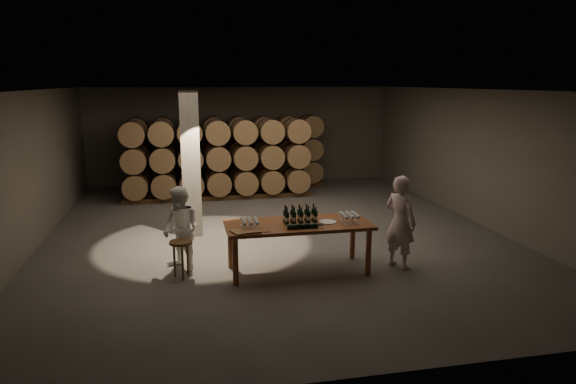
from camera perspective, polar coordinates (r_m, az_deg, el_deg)
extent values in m
plane|color=#555350|center=(11.78, -1.61, -4.47)|extent=(12.00, 12.00, 0.00)
plane|color=#605E59|center=(11.28, -1.71, 11.29)|extent=(12.00, 12.00, 0.00)
plane|color=#69655A|center=(17.31, -5.20, 6.26)|extent=(10.00, 0.00, 10.00)
plane|color=#69655A|center=(5.76, 9.05, -5.95)|extent=(10.00, 0.00, 10.00)
plane|color=#69655A|center=(11.64, -26.67, 2.11)|extent=(0.00, 12.00, 12.00)
plane|color=#69655A|center=(13.24, 20.20, 3.74)|extent=(0.00, 12.00, 12.00)
cube|color=slate|center=(11.45, -10.75, 3.05)|extent=(0.40, 0.40, 3.20)
cylinder|color=brown|center=(8.73, -5.86, -7.67)|extent=(0.10, 0.10, 0.84)
cylinder|color=brown|center=(9.26, 8.93, -6.60)|extent=(0.10, 0.10, 0.84)
cylinder|color=brown|center=(9.54, -6.41, -5.94)|extent=(0.10, 0.10, 0.84)
cylinder|color=brown|center=(10.02, 7.19, -5.07)|extent=(0.10, 0.10, 0.84)
cube|color=brown|center=(9.18, 1.15, -3.66)|extent=(2.60, 1.10, 0.06)
cube|color=brown|center=(16.41, -6.62, 0.46)|extent=(6.26, 0.10, 0.12)
cube|color=brown|center=(16.99, -6.81, 0.86)|extent=(6.26, 0.10, 0.12)
cylinder|color=olive|center=(16.62, -16.17, 1.64)|extent=(0.70, 0.95, 0.70)
cylinder|color=black|center=(16.36, -16.24, 1.48)|extent=(0.73, 0.04, 0.73)
cylinder|color=black|center=(16.87, -16.11, 1.80)|extent=(0.73, 0.04, 0.73)
cylinder|color=olive|center=(16.57, -13.48, 1.76)|extent=(0.70, 0.95, 0.70)
cylinder|color=black|center=(16.32, -13.51, 1.60)|extent=(0.73, 0.04, 0.73)
cylinder|color=black|center=(16.83, -13.46, 1.92)|extent=(0.73, 0.04, 0.73)
cylinder|color=olive|center=(16.57, -10.79, 1.88)|extent=(0.70, 0.95, 0.70)
cylinder|color=black|center=(16.31, -10.77, 1.72)|extent=(0.73, 0.04, 0.73)
cylinder|color=black|center=(16.82, -10.81, 2.03)|extent=(0.73, 0.04, 0.73)
cylinder|color=olive|center=(16.60, -8.10, 1.99)|extent=(0.70, 0.95, 0.70)
cylinder|color=black|center=(16.34, -8.03, 1.83)|extent=(0.73, 0.04, 0.73)
cylinder|color=black|center=(16.85, -8.16, 2.15)|extent=(0.73, 0.04, 0.73)
cylinder|color=olive|center=(16.66, -5.42, 2.10)|extent=(0.70, 0.95, 0.70)
cylinder|color=black|center=(16.41, -5.31, 1.95)|extent=(0.73, 0.04, 0.73)
cylinder|color=black|center=(16.92, -5.52, 2.25)|extent=(0.73, 0.04, 0.73)
cylinder|color=olive|center=(16.77, -2.77, 2.20)|extent=(0.70, 0.95, 0.70)
cylinder|color=black|center=(16.51, -2.62, 2.05)|extent=(0.73, 0.04, 0.73)
cylinder|color=black|center=(17.02, -2.91, 2.35)|extent=(0.73, 0.04, 0.73)
cylinder|color=olive|center=(16.90, -0.15, 2.30)|extent=(0.70, 0.95, 0.70)
cylinder|color=black|center=(16.65, 0.03, 2.15)|extent=(0.73, 0.04, 0.73)
cylinder|color=black|center=(17.15, -0.33, 2.45)|extent=(0.73, 0.04, 0.73)
cylinder|color=olive|center=(17.08, 2.41, 2.39)|extent=(0.70, 0.95, 0.70)
cylinder|color=black|center=(16.83, 2.63, 2.24)|extent=(0.73, 0.04, 0.73)
cylinder|color=black|center=(17.32, 2.20, 2.54)|extent=(0.73, 0.04, 0.73)
cylinder|color=olive|center=(16.50, -16.32, 4.17)|extent=(0.70, 0.95, 0.70)
cylinder|color=black|center=(16.25, -16.39, 4.04)|extent=(0.73, 0.04, 0.73)
cylinder|color=black|center=(16.76, -16.26, 4.29)|extent=(0.73, 0.04, 0.73)
cylinder|color=olive|center=(16.46, -13.61, 4.29)|extent=(0.70, 0.95, 0.70)
cylinder|color=black|center=(16.20, -13.64, 4.17)|extent=(0.73, 0.04, 0.73)
cylinder|color=black|center=(16.72, -13.59, 4.41)|extent=(0.73, 0.04, 0.73)
cylinder|color=olive|center=(16.45, -10.89, 4.41)|extent=(0.70, 0.95, 0.70)
cylinder|color=black|center=(16.19, -10.87, 4.29)|extent=(0.73, 0.04, 0.73)
cylinder|color=black|center=(16.71, -10.91, 4.53)|extent=(0.73, 0.04, 0.73)
cylinder|color=olive|center=(16.48, -8.17, 4.52)|extent=(0.70, 0.95, 0.70)
cylinder|color=black|center=(16.23, -8.11, 4.41)|extent=(0.73, 0.04, 0.73)
cylinder|color=black|center=(16.74, -8.23, 4.64)|extent=(0.73, 0.04, 0.73)
cylinder|color=olive|center=(16.55, -5.47, 4.62)|extent=(0.70, 0.95, 0.70)
cylinder|color=black|center=(16.29, -5.37, 4.51)|extent=(0.73, 0.04, 0.73)
cylinder|color=black|center=(16.81, -5.57, 4.74)|extent=(0.73, 0.04, 0.73)
cylinder|color=olive|center=(16.65, -2.79, 4.71)|extent=(0.70, 0.95, 0.70)
cylinder|color=black|center=(16.40, -2.65, 4.60)|extent=(0.73, 0.04, 0.73)
cylinder|color=black|center=(16.91, -2.93, 4.82)|extent=(0.73, 0.04, 0.73)
cylinder|color=olive|center=(16.79, -0.16, 4.79)|extent=(0.70, 0.95, 0.70)
cylinder|color=black|center=(16.54, 0.03, 4.68)|extent=(0.73, 0.04, 0.73)
cylinder|color=black|center=(17.04, -0.33, 4.90)|extent=(0.73, 0.04, 0.73)
cylinder|color=olive|center=(16.97, 2.43, 4.85)|extent=(0.70, 0.95, 0.70)
cylinder|color=black|center=(16.72, 2.65, 4.74)|extent=(0.73, 0.04, 0.73)
cylinder|color=black|center=(17.22, 2.22, 4.96)|extent=(0.73, 0.04, 0.73)
cylinder|color=olive|center=(16.42, -16.48, 6.72)|extent=(0.70, 0.95, 0.70)
cylinder|color=black|center=(16.16, -16.55, 6.64)|extent=(0.73, 0.04, 0.73)
cylinder|color=black|center=(16.68, -16.41, 6.80)|extent=(0.73, 0.04, 0.73)
cylinder|color=olive|center=(16.38, -13.74, 6.86)|extent=(0.70, 0.95, 0.70)
cylinder|color=black|center=(16.12, -13.77, 6.78)|extent=(0.73, 0.04, 0.73)
cylinder|color=black|center=(16.64, -13.72, 6.94)|extent=(0.73, 0.04, 0.73)
cylinder|color=olive|center=(16.37, -10.99, 6.98)|extent=(0.70, 0.95, 0.70)
cylinder|color=black|center=(16.11, -10.98, 6.90)|extent=(0.73, 0.04, 0.73)
cylinder|color=black|center=(16.63, -11.01, 7.06)|extent=(0.73, 0.04, 0.73)
cylinder|color=olive|center=(16.40, -8.25, 7.09)|extent=(0.70, 0.95, 0.70)
cylinder|color=black|center=(16.14, -8.19, 7.01)|extent=(0.73, 0.04, 0.73)
cylinder|color=black|center=(16.66, -8.31, 7.16)|extent=(0.73, 0.04, 0.73)
cylinder|color=olive|center=(16.47, -5.52, 7.18)|extent=(0.70, 0.95, 0.70)
cylinder|color=black|center=(16.21, -5.42, 7.10)|extent=(0.73, 0.04, 0.73)
cylinder|color=black|center=(16.73, -5.62, 7.25)|extent=(0.73, 0.04, 0.73)
cylinder|color=olive|center=(16.57, -2.82, 7.25)|extent=(0.70, 0.95, 0.70)
cylinder|color=black|center=(16.32, -2.67, 7.17)|extent=(0.73, 0.04, 0.73)
cylinder|color=black|center=(16.83, -2.96, 7.32)|extent=(0.73, 0.04, 0.73)
cylinder|color=olive|center=(16.71, -0.16, 7.31)|extent=(0.70, 0.95, 0.70)
cylinder|color=black|center=(16.46, 0.03, 7.23)|extent=(0.73, 0.04, 0.73)
cylinder|color=black|center=(16.97, -0.34, 7.38)|extent=(0.73, 0.04, 0.73)
cylinder|color=olive|center=(16.89, 2.46, 7.35)|extent=(0.70, 0.95, 0.70)
cylinder|color=black|center=(16.64, 2.68, 7.27)|extent=(0.73, 0.04, 0.73)
cylinder|color=black|center=(17.14, 2.24, 7.42)|extent=(0.73, 0.04, 0.73)
cube|color=brown|center=(15.01, -7.60, -0.67)|extent=(5.48, 0.10, 0.12)
cube|color=brown|center=(15.60, -7.77, -0.19)|extent=(5.48, 0.10, 0.12)
cylinder|color=olive|center=(15.24, -16.54, 0.70)|extent=(0.70, 0.95, 0.70)
cylinder|color=black|center=(14.99, -16.61, 0.50)|extent=(0.73, 0.04, 0.73)
cylinder|color=black|center=(15.50, -16.46, 0.88)|extent=(0.73, 0.04, 0.73)
cylinder|color=olive|center=(15.20, -13.61, 0.83)|extent=(0.70, 0.95, 0.70)
cylinder|color=black|center=(14.94, -13.63, 0.63)|extent=(0.73, 0.04, 0.73)
cylinder|color=black|center=(15.45, -13.58, 1.01)|extent=(0.73, 0.04, 0.73)
cylinder|color=olive|center=(15.19, -10.67, 0.95)|extent=(0.70, 0.95, 0.70)
cylinder|color=black|center=(14.93, -10.64, 0.76)|extent=(0.73, 0.04, 0.73)
cylinder|color=black|center=(15.45, -10.69, 1.14)|extent=(0.73, 0.04, 0.73)
cylinder|color=olive|center=(15.22, -7.73, 1.08)|extent=(0.70, 0.95, 0.70)
cylinder|color=black|center=(14.97, -7.66, 0.89)|extent=(0.73, 0.04, 0.73)
cylinder|color=black|center=(15.48, -7.81, 1.26)|extent=(0.73, 0.04, 0.73)
cylinder|color=olive|center=(15.30, -4.82, 1.20)|extent=(0.70, 0.95, 0.70)
cylinder|color=black|center=(15.04, -4.70, 1.02)|extent=(0.73, 0.04, 0.73)
cylinder|color=black|center=(15.55, -4.94, 1.38)|extent=(0.73, 0.04, 0.73)
cylinder|color=olive|center=(15.41, -1.94, 1.32)|extent=(0.70, 0.95, 0.70)
cylinder|color=black|center=(15.16, -1.77, 1.14)|extent=(0.73, 0.04, 0.73)
cylinder|color=black|center=(15.66, -2.10, 1.50)|extent=(0.73, 0.04, 0.73)
cylinder|color=olive|center=(15.56, 0.89, 1.43)|extent=(0.70, 0.95, 0.70)
cylinder|color=black|center=(15.31, 1.11, 1.25)|extent=(0.73, 0.04, 0.73)
cylinder|color=black|center=(15.81, 0.68, 1.60)|extent=(0.73, 0.04, 0.73)
cylinder|color=olive|center=(15.12, -16.71, 3.44)|extent=(0.70, 0.95, 0.70)
cylinder|color=black|center=(14.86, -16.79, 3.30)|extent=(0.73, 0.04, 0.73)
cylinder|color=black|center=(15.38, -16.63, 3.59)|extent=(0.73, 0.04, 0.73)
cylinder|color=olive|center=(15.07, -13.75, 3.58)|extent=(0.70, 0.95, 0.70)
cylinder|color=black|center=(14.82, -13.78, 3.44)|extent=(0.73, 0.04, 0.73)
cylinder|color=black|center=(15.33, -13.72, 3.73)|extent=(0.73, 0.04, 0.73)
cylinder|color=olive|center=(15.07, -10.78, 3.72)|extent=(0.70, 0.95, 0.70)
cylinder|color=black|center=(14.81, -10.76, 3.57)|extent=(0.73, 0.04, 0.73)
cylinder|color=black|center=(15.32, -10.80, 3.86)|extent=(0.73, 0.04, 0.73)
cylinder|color=olive|center=(15.10, -7.81, 3.84)|extent=(0.70, 0.95, 0.70)
cylinder|color=black|center=(14.84, -7.74, 3.69)|extent=(0.73, 0.04, 0.73)
cylinder|color=black|center=(15.36, -7.89, 3.97)|extent=(0.73, 0.04, 0.73)
cylinder|color=olive|center=(15.17, -4.87, 3.95)|extent=(0.70, 0.95, 0.70)
cylinder|color=black|center=(14.92, -4.75, 3.81)|extent=(0.73, 0.04, 0.73)
cylinder|color=black|center=(15.43, -4.99, 4.08)|extent=(0.73, 0.04, 0.73)
cylinder|color=olive|center=(15.28, -1.96, 4.04)|extent=(0.70, 0.95, 0.70)
cylinder|color=black|center=(15.03, -1.79, 3.91)|extent=(0.73, 0.04, 0.73)
cylinder|color=black|center=(15.54, -2.13, 4.18)|extent=(0.73, 0.04, 0.73)
cylinder|color=olive|center=(15.44, 0.90, 4.13)|extent=(0.70, 0.95, 0.70)
cylinder|color=black|center=(15.19, 1.12, 4.00)|extent=(0.73, 0.04, 0.73)
cylinder|color=black|center=(15.69, 0.69, 4.26)|extent=(0.73, 0.04, 0.73)
cylinder|color=olive|center=(15.03, -16.88, 6.23)|extent=(0.70, 0.95, 0.70)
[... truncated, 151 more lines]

